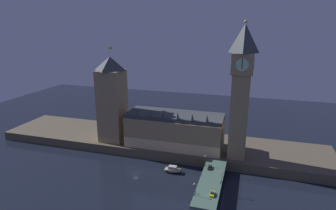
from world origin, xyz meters
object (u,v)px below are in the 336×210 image
car_northbound_lead (210,167)px  boat_upstream (173,170)px  victoria_tower (112,99)px  pedestrian_mid_walk (220,182)px  clock_tower (241,89)px  car_southbound_lead (212,194)px  street_lamp_far (205,159)px  street_lamp_mid (222,175)px  pedestrian_near_rail (196,192)px  street_lamp_near (194,188)px

car_northbound_lead → boat_upstream: bearing=178.6°
victoria_tower → pedestrian_mid_walk: 87.62m
clock_tower → victoria_tower: bearing=178.0°
car_northbound_lead → boat_upstream: size_ratio=0.45×
car_southbound_lead → boat_upstream: bearing=135.9°
clock_tower → street_lamp_far: (-15.38, -16.63, -36.48)m
street_lamp_mid → street_lamp_far: size_ratio=0.97×
clock_tower → pedestrian_near_rail: (-14.98, -44.58, -39.41)m
street_lamp_near → pedestrian_mid_walk: bearing=52.0°
victoria_tower → pedestrian_near_rail: victoria_tower is taller
clock_tower → car_northbound_lead: bearing=-123.1°
pedestrian_mid_walk → boat_upstream: bearing=152.9°
pedestrian_near_rail → car_southbound_lead: bearing=7.9°
clock_tower → boat_upstream: 58.96m
car_northbound_lead → pedestrian_near_rail: pedestrian_near_rail is taller
victoria_tower → car_northbound_lead: victoria_tower is taller
street_lamp_far → clock_tower: bearing=47.2°
car_northbound_lead → boat_upstream: (-20.73, 0.52, -5.28)m
pedestrian_near_rail → street_lamp_near: bearing=-105.1°
car_southbound_lead → street_lamp_far: bearing=106.0°
clock_tower → street_lamp_near: bearing=-108.5°
car_northbound_lead → pedestrian_mid_walk: (7.33, -13.82, 0.34)m
boat_upstream → street_lamp_mid: bearing=-23.9°
victoria_tower → street_lamp_mid: victoria_tower is taller
street_lamp_mid → clock_tower: bearing=81.3°
car_southbound_lead → street_lamp_far: (-7.73, 26.93, 3.20)m
car_northbound_lead → victoria_tower: bearing=162.0°
street_lamp_near → victoria_tower: bearing=143.1°
street_lamp_mid → boat_upstream: street_lamp_mid is taller
car_southbound_lead → street_lamp_mid: bearing=76.9°
clock_tower → car_southbound_lead: (-7.65, -43.56, -39.68)m
car_northbound_lead → pedestrian_mid_walk: size_ratio=2.50×
pedestrian_near_rail → street_lamp_near: street_lamp_near is taller
pedestrian_mid_walk → street_lamp_near: street_lamp_near is taller
pedestrian_mid_walk → street_lamp_far: size_ratio=0.30×
boat_upstream → street_lamp_far: bearing=6.7°
victoria_tower → car_southbound_lead: bearing=-32.5°
street_lamp_far → car_northbound_lead: bearing=-42.6°
pedestrian_mid_walk → boat_upstream: (-28.06, 14.34, -5.62)m
pedestrian_near_rail → street_lamp_far: size_ratio=0.28×
street_lamp_near → street_lamp_far: (0.00, 29.44, -0.01)m
street_lamp_mid → car_southbound_lead: bearing=-103.1°
pedestrian_mid_walk → street_lamp_near: bearing=-128.0°
victoria_tower → street_lamp_near: 84.90m
clock_tower → pedestrian_near_rail: 61.36m
street_lamp_mid → boat_upstream: (-28.46, 12.62, -8.34)m
victoria_tower → car_northbound_lead: bearing=-18.0°
car_southbound_lead → pedestrian_near_rail: 7.41m
car_northbound_lead → pedestrian_mid_walk: bearing=-62.1°
clock_tower → street_lamp_near: (-15.38, -46.07, -36.47)m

